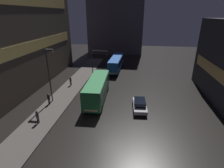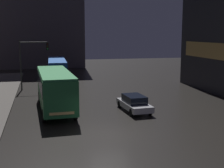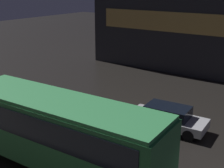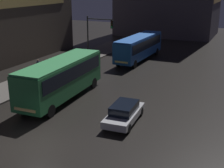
{
  "view_description": "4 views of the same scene",
  "coord_description": "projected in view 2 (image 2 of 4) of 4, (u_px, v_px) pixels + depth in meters",
  "views": [
    {
      "loc": [
        2.57,
        -16.88,
        12.79
      ],
      "look_at": [
        -1.21,
        10.59,
        1.62
      ],
      "focal_mm": 28.0,
      "sensor_mm": 36.0,
      "label": 1
    },
    {
      "loc": [
        -4.42,
        -19.73,
        6.72
      ],
      "look_at": [
        2.17,
        8.37,
        2.01
      ],
      "focal_mm": 50.0,
      "sensor_mm": 36.0,
      "label": 2
    },
    {
      "loc": [
        -11.91,
        -1.43,
        8.15
      ],
      "look_at": [
        2.05,
        8.48,
        2.59
      ],
      "focal_mm": 50.0,
      "sensor_mm": 36.0,
      "label": 3
    },
    {
      "loc": [
        11.29,
        -13.52,
        9.56
      ],
      "look_at": [
        0.82,
        9.27,
        1.42
      ],
      "focal_mm": 50.0,
      "sensor_mm": 36.0,
      "label": 4
    }
  ],
  "objects": [
    {
      "name": "car_taxi",
      "position": [
        134.0,
        103.0,
        27.03
      ],
      "size": [
        2.1,
        4.6,
        1.42
      ],
      "rotation": [
        0.0,
        0.0,
        3.21
      ],
      "color": "#B7B7BC",
      "rests_on": "ground"
    },
    {
      "name": "traffic_light_main",
      "position": [
        31.0,
        56.0,
        36.94
      ],
      "size": [
        3.39,
        0.35,
        5.96
      ],
      "color": "#2D2D2D",
      "rests_on": "ground"
    },
    {
      "name": "ground_plane",
      "position": [
        109.0,
        134.0,
        21.03
      ],
      "size": [
        120.0,
        120.0,
        0.0
      ],
      "primitive_type": "plane",
      "color": "black"
    },
    {
      "name": "bus_near",
      "position": [
        55.0,
        86.0,
        27.34
      ],
      "size": [
        3.02,
        10.32,
        3.42
      ],
      "rotation": [
        0.0,
        0.0,
        3.18
      ],
      "color": "#236B38",
      "rests_on": "ground"
    },
    {
      "name": "building_far_backdrop",
      "position": [
        36.0,
        10.0,
        63.17
      ],
      "size": [
        18.07,
        12.0,
        22.65
      ],
      "color": "#423D47",
      "rests_on": "ground"
    },
    {
      "name": "bus_far",
      "position": [
        57.0,
        68.0,
        43.12
      ],
      "size": [
        2.73,
        10.84,
        3.14
      ],
      "rotation": [
        0.0,
        0.0,
        3.11
      ],
      "color": "#194793",
      "rests_on": "ground"
    }
  ]
}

